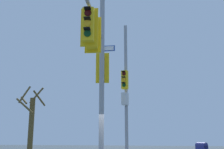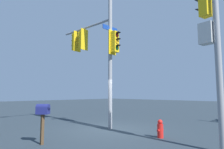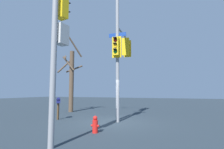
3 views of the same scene
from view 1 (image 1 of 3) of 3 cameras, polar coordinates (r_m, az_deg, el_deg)
name	(u,v)px [view 1 (image 1 of 3)]	position (r m, az deg, el deg)	size (l,w,h in m)	color
main_signal_pole_assembly	(103,45)	(10.78, -1.97, 6.12)	(3.51, 4.67, 9.26)	gray
secondary_pole_assembly	(126,91)	(16.35, 2.84, -3.35)	(0.41, 0.75, 8.47)	gray
bare_tree_across_street	(31,123)	(20.45, -16.53, -9.63)	(1.83, 1.77, 5.34)	brown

